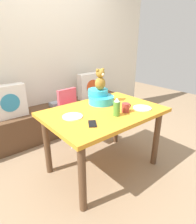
# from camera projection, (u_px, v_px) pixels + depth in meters

# --- Properties ---
(ground_plane) EXTENTS (8.00, 8.00, 0.00)m
(ground_plane) POSITION_uv_depth(u_px,v_px,m) (103.00, 167.00, 2.30)
(ground_plane) COLOR #8C7256
(back_wall) EXTENTS (4.40, 0.10, 2.60)m
(back_wall) POSITION_uv_depth(u_px,v_px,m) (41.00, 49.00, 2.86)
(back_wall) COLOR silver
(back_wall) RESTS_ON ground_plane
(window_bench) EXTENTS (2.60, 0.44, 0.46)m
(window_bench) POSITION_uv_depth(u_px,v_px,m) (56.00, 119.00, 3.06)
(window_bench) COLOR brown
(window_bench) RESTS_ON ground_plane
(pillow_floral_left) EXTENTS (0.44, 0.15, 0.44)m
(pillow_floral_left) POSITION_uv_depth(u_px,v_px,m) (9.00, 102.00, 2.49)
(pillow_floral_left) COLOR white
(pillow_floral_left) RESTS_ON window_bench
(pillow_floral_right) EXTENTS (0.44, 0.15, 0.44)m
(pillow_floral_right) POSITION_uv_depth(u_px,v_px,m) (90.00, 86.00, 3.29)
(pillow_floral_right) COLOR white
(pillow_floral_right) RESTS_ON window_bench
(book_stack) EXTENTS (0.20, 0.14, 0.06)m
(book_stack) POSITION_uv_depth(u_px,v_px,m) (56.00, 104.00, 2.99)
(book_stack) COLOR #9BA6B4
(book_stack) RESTS_ON window_bench
(dining_table) EXTENTS (1.26, 0.86, 0.74)m
(dining_table) POSITION_uv_depth(u_px,v_px,m) (104.00, 120.00, 2.07)
(dining_table) COLOR orange
(dining_table) RESTS_ON ground_plane
(highchair) EXTENTS (0.34, 0.47, 0.79)m
(highchair) POSITION_uv_depth(u_px,v_px,m) (73.00, 109.00, 2.68)
(highchair) COLOR #D84C59
(highchair) RESTS_ON ground_plane
(infant_seat_teal) EXTENTS (0.30, 0.33, 0.16)m
(infant_seat_teal) POSITION_uv_depth(u_px,v_px,m) (100.00, 97.00, 2.23)
(infant_seat_teal) COLOR #2EA9C6
(infant_seat_teal) RESTS_ON dining_table
(teddy_bear) EXTENTS (0.13, 0.12, 0.25)m
(teddy_bear) POSITION_uv_depth(u_px,v_px,m) (100.00, 80.00, 2.16)
(teddy_bear) COLOR olive
(teddy_bear) RESTS_ON infant_seat_teal
(ketchup_bottle) EXTENTS (0.07, 0.07, 0.18)m
(ketchup_bottle) POSITION_uv_depth(u_px,v_px,m) (117.00, 107.00, 1.86)
(ketchup_bottle) COLOR #4C8C33
(ketchup_bottle) RESTS_ON dining_table
(coffee_mug) EXTENTS (0.12, 0.08, 0.09)m
(coffee_mug) POSITION_uv_depth(u_px,v_px,m) (126.00, 108.00, 1.97)
(coffee_mug) COLOR #9E332D
(coffee_mug) RESTS_ON dining_table
(dinner_plate_near) EXTENTS (0.20, 0.20, 0.01)m
(dinner_plate_near) POSITION_uv_depth(u_px,v_px,m) (142.00, 108.00, 2.08)
(dinner_plate_near) COLOR white
(dinner_plate_near) RESTS_ON dining_table
(dinner_plate_far) EXTENTS (0.20, 0.20, 0.01)m
(dinner_plate_far) POSITION_uv_depth(u_px,v_px,m) (72.00, 117.00, 1.85)
(dinner_plate_far) COLOR white
(dinner_plate_far) RESTS_ON dining_table
(cell_phone) EXTENTS (0.14, 0.16, 0.01)m
(cell_phone) POSITION_uv_depth(u_px,v_px,m) (92.00, 124.00, 1.71)
(cell_phone) COLOR black
(cell_phone) RESTS_ON dining_table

